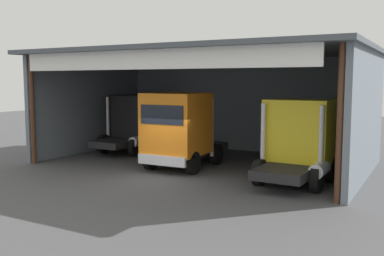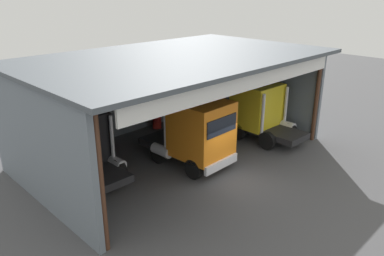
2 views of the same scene
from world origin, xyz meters
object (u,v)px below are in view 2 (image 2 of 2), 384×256
(truck_yellow_center_left_bay, at_px, (260,110))
(oil_drum, at_px, (157,121))
(tool_cart, at_px, (102,139))
(truck_black_center_bay, at_px, (81,145))
(truck_orange_center_right_bay, at_px, (197,133))

(truck_yellow_center_left_bay, relative_size, oil_drum, 4.92)
(oil_drum, height_order, tool_cart, tool_cart)
(truck_black_center_bay, height_order, truck_orange_center_right_bay, truck_orange_center_right_bay)
(truck_black_center_bay, distance_m, truck_orange_center_right_bay, 5.72)
(oil_drum, bearing_deg, truck_yellow_center_left_bay, -59.47)
(truck_orange_center_right_bay, bearing_deg, truck_black_center_bay, -33.55)
(truck_yellow_center_left_bay, bearing_deg, truck_orange_center_right_bay, -177.51)
(truck_black_center_bay, xyz_separation_m, tool_cart, (2.74, 2.68, -1.24))
(oil_drum, distance_m, tool_cart, 4.37)
(truck_yellow_center_left_bay, bearing_deg, tool_cart, 145.69)
(truck_black_center_bay, bearing_deg, oil_drum, 22.62)
(truck_black_center_bay, bearing_deg, truck_yellow_center_left_bay, -15.15)
(tool_cart, bearing_deg, oil_drum, 3.24)
(truck_black_center_bay, bearing_deg, tool_cart, 44.57)
(truck_orange_center_right_bay, height_order, oil_drum, truck_orange_center_right_bay)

